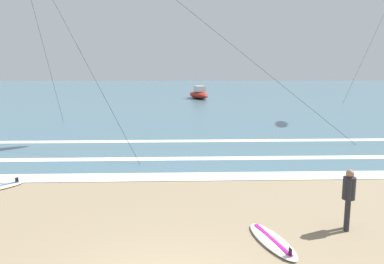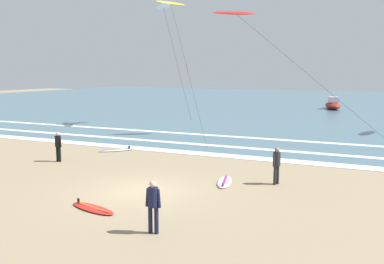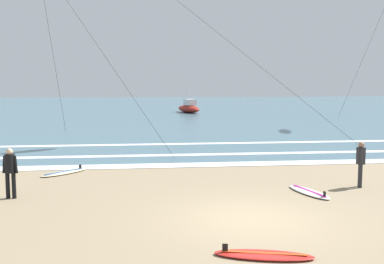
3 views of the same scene
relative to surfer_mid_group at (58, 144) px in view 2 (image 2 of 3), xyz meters
The scene contains 15 objects.
ground_plane 7.66m from the surfer_mid_group, 23.32° to the right, with size 160.00×160.00×0.00m, color #937F60.
ocean_surface 50.21m from the surfer_mid_group, 82.01° to the left, with size 140.00×90.00×0.01m, color #476B7A.
wave_foam_shoreline 10.02m from the surfer_mid_group, 30.86° to the left, with size 59.42×1.10×0.01m, color white.
wave_foam_mid_break 9.90m from the surfer_mid_group, 53.95° to the left, with size 55.67×0.66×0.01m, color white.
wave_foam_outer_break 14.66m from the surfer_mid_group, 55.55° to the left, with size 53.36×0.68×0.01m, color white.
surfer_mid_group is the anchor object (origin of this frame).
surfer_right_near 11.68m from the surfer_mid_group, ahead, with size 0.32×0.51×1.60m.
surfer_left_far 11.73m from the surfer_mid_group, 34.94° to the right, with size 0.51×0.32×1.60m.
surfboard_near_water 4.07m from the surfer_mid_group, 75.12° to the left, with size 1.90×1.92×0.25m.
surfboard_foreground_flat 9.64m from the surfer_mid_group, ahead, with size 1.10×2.18×0.25m.
surfboard_right_spare 8.78m from the surfer_mid_group, 40.77° to the right, with size 2.18×1.11×0.25m.
kite_yellow_low_near 19.31m from the surfer_mid_group, 95.85° to the left, with size 8.50×11.28×10.96m.
kite_red_high_left 15.99m from the surfer_mid_group, 66.22° to the left, with size 12.82×3.14×9.22m.
kite_white_mid_center 18.43m from the surfer_mid_group, 97.26° to the left, with size 2.88×5.97×10.52m.
offshore_boat 40.84m from the surfer_mid_group, 75.97° to the left, with size 3.03×5.47×2.70m.
Camera 2 is at (8.60, -14.13, 4.77)m, focal length 39.27 mm.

